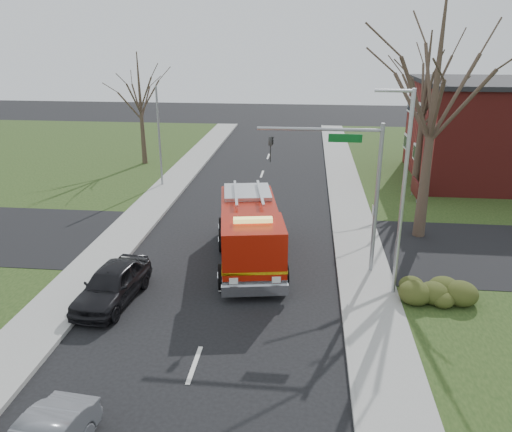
# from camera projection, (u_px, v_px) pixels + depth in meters

# --- Properties ---
(ground) EXTENTS (120.00, 120.00, 0.00)m
(ground) POSITION_uv_depth(u_px,v_px,m) (224.00, 281.00, 21.98)
(ground) COLOR black
(ground) RESTS_ON ground
(sidewalk_right) EXTENTS (2.40, 80.00, 0.15)m
(sidewalk_right) POSITION_uv_depth(u_px,v_px,m) (367.00, 286.00, 21.35)
(sidewalk_right) COLOR gray
(sidewalk_right) RESTS_ON ground
(sidewalk_left) EXTENTS (2.40, 80.00, 0.15)m
(sidewalk_left) POSITION_uv_depth(u_px,v_px,m) (89.00, 273.00, 22.56)
(sidewalk_left) COLOR gray
(sidewalk_left) RESTS_ON ground
(health_center_sign) EXTENTS (0.12, 2.00, 1.40)m
(health_center_sign) POSITION_uv_depth(u_px,v_px,m) (415.00, 188.00, 32.34)
(health_center_sign) COLOR #461110
(health_center_sign) RESTS_ON ground
(hedge_corner) EXTENTS (2.80, 2.00, 0.90)m
(hedge_corner) POSITION_uv_depth(u_px,v_px,m) (442.00, 290.00, 19.97)
(hedge_corner) COLOR #303D16
(hedge_corner) RESTS_ON lawn_right
(bare_tree_near) EXTENTS (6.00, 6.00, 12.00)m
(bare_tree_near) POSITION_uv_depth(u_px,v_px,m) (435.00, 96.00, 24.13)
(bare_tree_near) COLOR #3F3125
(bare_tree_near) RESTS_ON ground
(bare_tree_far) EXTENTS (5.25, 5.25, 10.50)m
(bare_tree_far) POSITION_uv_depth(u_px,v_px,m) (425.00, 95.00, 32.71)
(bare_tree_far) COLOR #3F3125
(bare_tree_far) RESTS_ON ground
(bare_tree_left) EXTENTS (4.50, 4.50, 9.00)m
(bare_tree_left) POSITION_uv_depth(u_px,v_px,m) (140.00, 97.00, 39.75)
(bare_tree_left) COLOR #3F3125
(bare_tree_left) RESTS_ON ground
(traffic_signal_mast) EXTENTS (5.29, 0.18, 6.80)m
(traffic_signal_mast) POSITION_uv_depth(u_px,v_px,m) (348.00, 172.00, 21.27)
(traffic_signal_mast) COLOR gray
(traffic_signal_mast) RESTS_ON ground
(streetlight_pole) EXTENTS (1.48, 0.16, 8.40)m
(streetlight_pole) POSITION_uv_depth(u_px,v_px,m) (402.00, 190.00, 19.26)
(streetlight_pole) COLOR #B7BABF
(streetlight_pole) RESTS_ON ground
(utility_pole_far) EXTENTS (0.14, 0.14, 7.00)m
(utility_pole_far) POSITION_uv_depth(u_px,v_px,m) (159.00, 138.00, 34.53)
(utility_pole_far) COLOR gray
(utility_pole_far) RESTS_ON ground
(fire_engine) EXTENTS (4.06, 8.17, 3.15)m
(fire_engine) POSITION_uv_depth(u_px,v_px,m) (250.00, 234.00, 23.30)
(fire_engine) COLOR #A01507
(fire_engine) RESTS_ON ground
(parked_car_maroon) EXTENTS (2.28, 4.70, 1.54)m
(parked_car_maroon) POSITION_uv_depth(u_px,v_px,m) (112.00, 284.00, 20.05)
(parked_car_maroon) COLOR black
(parked_car_maroon) RESTS_ON ground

